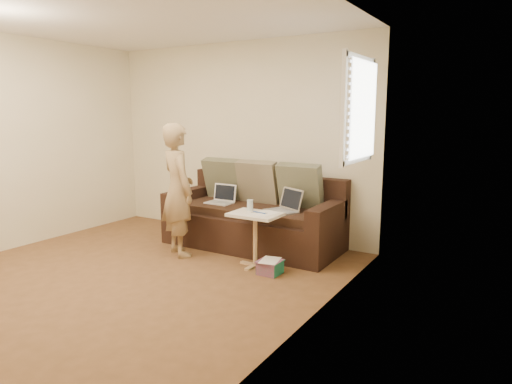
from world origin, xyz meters
The scene contains 17 objects.
floor centered at (0.00, 0.00, 0.00)m, with size 4.50×4.50×0.00m, color brown.
ceiling centered at (0.00, 0.00, 2.60)m, with size 4.50×4.50×0.00m, color white.
wall_back centered at (0.00, 2.25, 1.30)m, with size 4.00×4.00×0.00m, color beige.
wall_right centered at (2.00, 0.00, 1.30)m, with size 4.50×4.50×0.00m, color beige.
window_blinds centered at (1.95, 1.50, 1.70)m, with size 0.12×0.88×1.08m, color white, non-canonical shape.
sofa centered at (0.53, 1.77, 0.42)m, with size 2.20×0.95×0.85m, color black, non-canonical shape.
pillow_left centered at (-0.07, 2.01, 0.79)m, with size 0.55×0.14×0.55m, color #4D523C, non-canonical shape.
pillow_mid centered at (0.48, 1.99, 0.79)m, with size 0.55×0.14×0.55m, color #777155, non-canonical shape.
pillow_right centered at (1.08, 1.98, 0.79)m, with size 0.55×0.14×0.55m, color #4D523C, non-canonical shape.
laptop_silver centered at (0.99, 1.65, 0.52)m, with size 0.39×0.28×0.26m, color #B7BABC, non-canonical shape.
laptop_white centered at (0.07, 1.70, 0.52)m, with size 0.33×0.24×0.24m, color white, non-canonical shape.
person centered at (-0.06, 1.05, 0.78)m, with size 0.57×0.39×1.56m, color #998653.
side_table centered at (0.94, 1.15, 0.30)m, with size 0.54×0.38×0.60m, color silver, non-canonical shape.
drinking_glass centered at (0.82, 1.24, 0.66)m, with size 0.07×0.07×0.12m, color silver, non-canonical shape.
scissors centered at (0.98, 1.16, 0.61)m, with size 0.18×0.10×0.02m, color silver, non-canonical shape.
paper_on_table centered at (1.04, 1.19, 0.60)m, with size 0.21×0.30×0.00m, color white, non-canonical shape.
striped_box centered at (1.20, 1.01, 0.07)m, with size 0.24×0.24×0.15m, color #C41D6A, non-canonical shape.
Camera 1 is at (3.43, -2.99, 1.68)m, focal length 32.03 mm.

